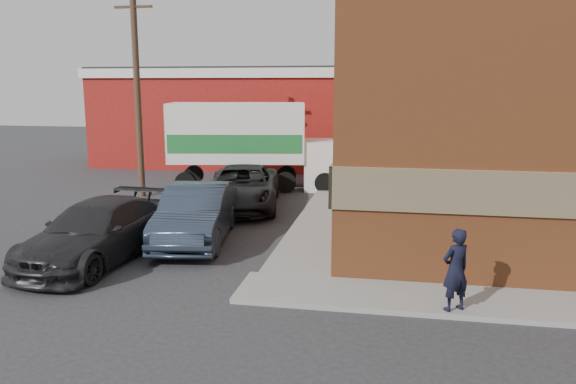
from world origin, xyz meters
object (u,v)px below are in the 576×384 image
at_px(utility_pole, 137,82).
at_px(suv_a, 242,188).
at_px(brick_building, 555,84).
at_px(box_truck, 254,140).
at_px(man, 456,270).
at_px(warehouse, 243,116).
at_px(suv_b, 97,232).
at_px(sedan, 196,214).

xyz_separation_m(utility_pole, suv_a, (4.79, -1.49, -3.94)).
distance_m(brick_building, utility_pole, 16.00).
xyz_separation_m(suv_a, box_truck, (-0.55, 4.12, 1.42)).
bearing_deg(man, brick_building, -146.20).
bearing_deg(suv_a, brick_building, -2.56).
relative_size(warehouse, man, 9.47).
xyz_separation_m(warehouse, utility_pole, (-1.50, -11.00, 1.93)).
distance_m(suv_a, box_truck, 4.39).
distance_m(warehouse, suv_a, 13.08).
bearing_deg(suv_b, warehouse, 97.97).
xyz_separation_m(warehouse, sedan, (3.15, -17.25, -1.96)).
bearing_deg(suv_a, warehouse, 94.60).
bearing_deg(warehouse, suv_a, -75.26).
height_order(man, box_truck, box_truck).
relative_size(man, suv_b, 0.31).
xyz_separation_m(brick_building, suv_b, (-13.34, -8.50, -3.89)).
relative_size(utility_pole, suv_a, 1.56).
distance_m(man, box_truck, 15.18).
bearing_deg(brick_building, man, -112.23).
bearing_deg(suv_b, man, -8.23).
bearing_deg(warehouse, box_truck, -71.88).
height_order(brick_building, utility_pole, brick_building).
distance_m(sedan, suv_a, 4.76).
relative_size(sedan, suv_a, 0.90).
bearing_deg(suv_a, suv_b, -117.03).
height_order(utility_pole, sedan, utility_pole).
relative_size(sedan, suv_b, 0.95).
bearing_deg(warehouse, brick_building, -37.20).
xyz_separation_m(utility_pole, man, (11.69, -10.55, -3.77)).
relative_size(utility_pole, suv_b, 1.65).
bearing_deg(sedan, box_truck, 84.30).
bearing_deg(warehouse, suv_b, -86.60).
height_order(utility_pole, suv_b, utility_pole).
xyz_separation_m(brick_building, man, (-4.31, -10.55, -3.70)).
bearing_deg(brick_building, suv_a, -172.43).
xyz_separation_m(utility_pole, sedan, (4.65, -6.25, -3.89)).
height_order(warehouse, suv_b, warehouse).
bearing_deg(man, box_truck, -94.50).
bearing_deg(man, suv_b, -46.77).
distance_m(man, suv_a, 11.38).
relative_size(brick_building, suv_b, 3.34).
distance_m(man, sedan, 8.25).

